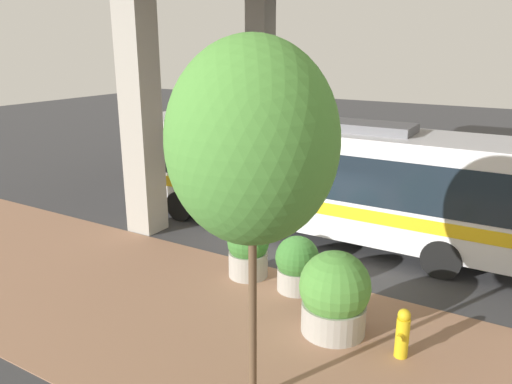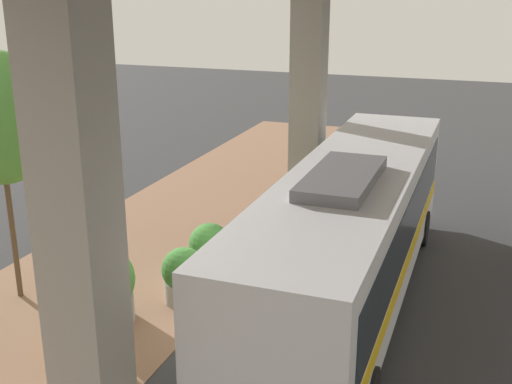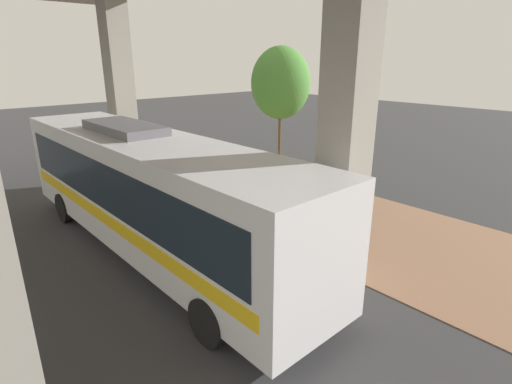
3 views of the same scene
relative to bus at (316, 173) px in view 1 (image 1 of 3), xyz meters
The scene contains 8 objects.
ground_plane 3.60m from the bus, 161.58° to the right, with size 80.00×80.00×0.00m, color #38383A.
sidewalk_strip 6.27m from the bus, behind, with size 6.00×40.00×0.02m.
bus is the anchor object (origin of this frame).
fire_hydrant 6.61m from the bus, 141.04° to the right, with size 0.52×0.25×1.00m.
planter_front 4.02m from the bus, 161.78° to the right, with size 1.03×1.03×1.35m.
planter_middle 5.64m from the bus, 151.54° to the right, with size 1.43×1.43×1.74m.
planter_back 3.79m from the bus, behind, with size 1.05×1.05×1.46m.
street_tree_near 8.14m from the bus, 162.91° to the right, with size 2.47×2.47×5.79m.
Camera 1 is at (-10.46, -4.92, 5.64)m, focal length 35.00 mm.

